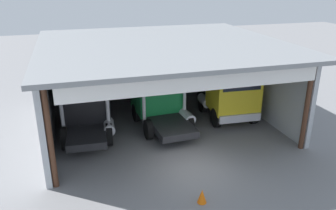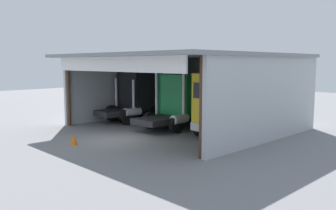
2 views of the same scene
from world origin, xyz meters
TOP-DOWN VIEW (x-y plane):
  - ground_plane at (0.00, 0.00)m, footprint 80.00×80.00m
  - workshop_shed at (0.00, 6.03)m, footprint 12.76×12.01m
  - truck_black_center_bay at (-4.21, 4.75)m, footprint 2.72×4.77m
  - truck_green_left_bay at (-0.15, 5.02)m, footprint 2.92×5.24m
  - truck_yellow_right_bay at (3.94, 4.35)m, footprint 2.77×4.95m
  - oil_drum at (2.12, 9.51)m, footprint 0.58×0.58m
  - tool_cart at (1.83, 9.45)m, footprint 0.90×0.60m
  - traffic_cone at (-0.51, -2.53)m, footprint 0.36×0.36m

SIDE VIEW (x-z plane):
  - ground_plane at x=0.00m, z-range 0.00..0.00m
  - traffic_cone at x=-0.51m, z-range 0.00..0.56m
  - oil_drum at x=2.12m, z-range 0.00..0.90m
  - tool_cart at x=1.83m, z-range 0.00..1.00m
  - truck_green_left_bay at x=-0.15m, z-range 0.00..3.63m
  - truck_yellow_right_bay at x=3.94m, z-range 0.07..3.70m
  - truck_black_center_bay at x=-4.21m, z-range 0.10..3.86m
  - workshop_shed at x=0.00m, z-range 0.98..5.72m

